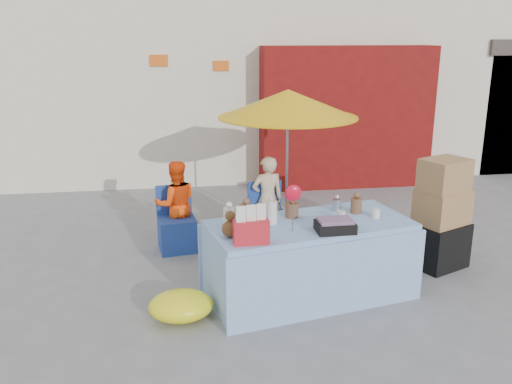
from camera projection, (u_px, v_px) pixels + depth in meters
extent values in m
plane|color=slate|center=(268.00, 291.00, 6.14)|extent=(80.00, 80.00, 0.00)
cube|color=silver|center=(216.00, 59.00, 12.15)|extent=(12.00, 5.00, 4.50)
cube|color=maroon|center=(346.00, 118.00, 10.08)|extent=(3.20, 0.60, 2.60)
cube|color=#4C331E|center=(503.00, 106.00, 12.43)|extent=(2.60, 3.00, 2.40)
cube|color=#3F3833|center=(510.00, 45.00, 12.05)|extent=(2.80, 3.20, 0.30)
cube|color=#DC5A12|center=(159.00, 60.00, 9.56)|extent=(0.32, 0.04, 0.20)
cube|color=#DC5A12|center=(221.00, 66.00, 9.75)|extent=(0.28, 0.04, 0.18)
cube|color=#8FADE5|center=(309.00, 259.00, 5.94)|extent=(2.33, 1.40, 0.86)
cube|color=#8FADE5|center=(331.00, 280.00, 5.50)|extent=(2.19, 0.49, 0.80)
cube|color=#8FADE5|center=(290.00, 245.00, 6.40)|extent=(2.19, 0.49, 0.80)
cylinder|color=white|center=(229.00, 218.00, 5.66)|extent=(0.15, 0.15, 0.21)
cylinder|color=brown|center=(246.00, 213.00, 5.84)|extent=(0.16, 0.16, 0.18)
cylinder|color=white|center=(272.00, 212.00, 5.75)|extent=(0.14, 0.14, 0.25)
cylinder|color=brown|center=(292.00, 210.00, 5.96)|extent=(0.18, 0.18, 0.16)
cylinder|color=#B2B2B7|center=(337.00, 205.00, 6.18)|extent=(0.12, 0.12, 0.14)
cylinder|color=brown|center=(356.00, 205.00, 6.11)|extent=(0.15, 0.15, 0.17)
cylinder|color=white|center=(341.00, 216.00, 5.87)|extent=(0.11, 0.11, 0.10)
cylinder|color=white|center=(376.00, 213.00, 5.95)|extent=(0.11, 0.11, 0.10)
sphere|color=brown|center=(230.00, 229.00, 5.38)|extent=(0.17, 0.17, 0.17)
ellipsoid|color=red|center=(293.00, 193.00, 5.45)|extent=(0.18, 0.09, 0.17)
cube|color=red|center=(251.00, 232.00, 5.21)|extent=(0.37, 0.23, 0.23)
cube|color=black|center=(335.00, 227.00, 5.53)|extent=(0.44, 0.35, 0.10)
cube|color=navy|center=(177.00, 234.00, 7.26)|extent=(0.54, 0.52, 0.45)
cube|color=navy|center=(174.00, 199.00, 7.34)|extent=(0.48, 0.11, 0.40)
cube|color=navy|center=(269.00, 229.00, 7.44)|extent=(0.54, 0.52, 0.45)
cube|color=navy|center=(264.00, 195.00, 7.52)|extent=(0.48, 0.11, 0.40)
imported|color=#FF490D|center=(176.00, 204.00, 7.30)|extent=(0.64, 0.53, 1.19)
imported|color=beige|center=(267.00, 199.00, 7.47)|extent=(0.48, 0.35, 1.22)
cylinder|color=gray|center=(287.00, 168.00, 7.55)|extent=(0.04, 0.04, 2.00)
cone|color=#E3A90B|center=(288.00, 104.00, 7.30)|extent=(1.90, 1.90, 0.38)
cylinder|color=#E3A90B|center=(288.00, 117.00, 7.35)|extent=(1.90, 1.90, 0.02)
cube|color=black|center=(438.00, 244.00, 6.74)|extent=(0.77, 0.72, 0.57)
cube|color=#9D7047|center=(442.00, 207.00, 6.60)|extent=(0.72, 0.65, 0.43)
cube|color=#9D7047|center=(445.00, 175.00, 6.46)|extent=(0.66, 0.59, 0.38)
ellipsoid|color=yellow|center=(181.00, 306.00, 5.50)|extent=(0.80, 0.72, 0.30)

